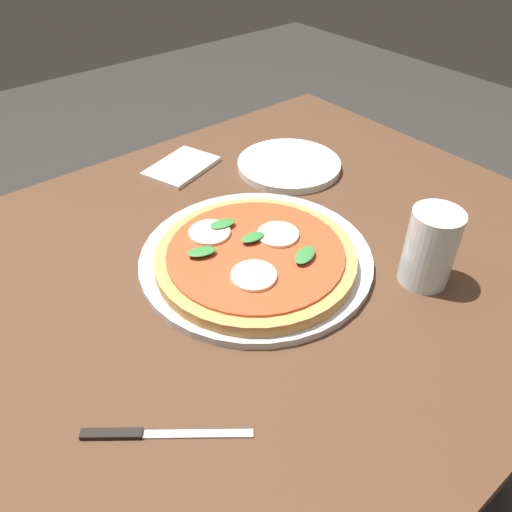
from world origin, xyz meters
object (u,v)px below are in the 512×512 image
object	(u,v)px
plate_white	(289,165)
napkin	(182,167)
serving_tray	(256,258)
knife	(144,434)
pizza	(255,257)
glass_cup	(430,248)
dining_table	(216,336)

from	to	relation	value
plate_white	napkin	xyz separation A→B (m)	(-0.16, 0.13, -0.00)
serving_tray	knife	distance (m)	0.30
serving_tray	pizza	size ratio (longest dim) A/B	1.19
serving_tray	glass_cup	bearing A→B (deg)	-48.91
glass_cup	knife	bearing A→B (deg)	175.45
plate_white	glass_cup	world-z (taller)	glass_cup
serving_tray	napkin	xyz separation A→B (m)	(0.07, 0.30, -0.00)
pizza	plate_white	xyz separation A→B (m)	(0.24, 0.19, -0.02)
plate_white	knife	bearing A→B (deg)	-147.04
serving_tray	napkin	distance (m)	0.31
serving_tray	dining_table	bearing A→B (deg)	175.04
dining_table	knife	bearing A→B (deg)	-141.82
dining_table	knife	size ratio (longest dim) A/B	8.06
plate_white	napkin	size ratio (longest dim) A/B	1.49
napkin	plate_white	bearing A→B (deg)	-39.05
pizza	knife	world-z (taller)	pizza
pizza	glass_cup	size ratio (longest dim) A/B	2.53
knife	glass_cup	distance (m)	0.43
dining_table	pizza	size ratio (longest dim) A/B	4.13
dining_table	plate_white	size ratio (longest dim) A/B	6.05
serving_tray	pizza	xyz separation A→B (m)	(-0.01, -0.01, 0.02)
dining_table	pizza	bearing A→B (deg)	-17.45
serving_tray	napkin	size ratio (longest dim) A/B	2.60
serving_tray	plate_white	distance (m)	0.28
dining_table	napkin	world-z (taller)	napkin
plate_white	glass_cup	xyz separation A→B (m)	(-0.07, -0.35, 0.05)
pizza	knife	bearing A→B (deg)	-152.80
knife	glass_cup	bearing A→B (deg)	-4.55
pizza	plate_white	size ratio (longest dim) A/B	1.47
pizza	knife	xyz separation A→B (m)	(-0.26, -0.13, -0.02)
pizza	plate_white	distance (m)	0.30
plate_white	knife	xyz separation A→B (m)	(-0.49, -0.32, -0.00)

